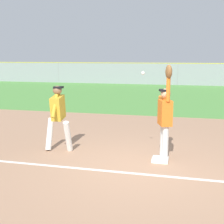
{
  "coord_description": "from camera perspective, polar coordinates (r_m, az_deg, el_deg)",
  "views": [
    {
      "loc": [
        1.03,
        -6.8,
        2.48
      ],
      "look_at": [
        -0.88,
        1.0,
        1.05
      ],
      "focal_mm": 51.02,
      "sensor_mm": 36.0,
      "label": 1
    }
  ],
  "objects": [
    {
      "name": "baseball",
      "position": [
        7.37,
        5.58,
        6.97
      ],
      "size": [
        0.07,
        0.07,
        0.07
      ],
      "primitive_type": "sphere",
      "color": "white"
    },
    {
      "name": "runner",
      "position": [
        8.34,
        -9.64,
        -0.29
      ],
      "size": [
        0.74,
        0.84,
        1.72
      ],
      "rotation": [
        0.0,
        0.0,
        0.06
      ],
      "color": "white",
      "rests_on": "ground_plane"
    },
    {
      "name": "ground_plane",
      "position": [
        7.31,
        4.94,
        -9.77
      ],
      "size": [
        66.61,
        66.61,
        0.0
      ],
      "primitive_type": "plane",
      "color": "tan"
    },
    {
      "name": "outfield_grass",
      "position": [
        20.44,
        10.81,
        2.96
      ],
      "size": [
        43.22,
        14.53,
        0.01
      ],
      "primitive_type": "cube",
      "color": "#549342",
      "rests_on": "ground_plane"
    },
    {
      "name": "outfield_fence",
      "position": [
        27.59,
        11.7,
        6.67
      ],
      "size": [
        43.3,
        0.08,
        1.87
      ],
      "color": "#93999E",
      "rests_on": "ground_plane"
    },
    {
      "name": "parked_car_tan",
      "position": [
        30.21,
        6.25,
        6.6
      ],
      "size": [
        4.5,
        2.31,
        1.25
      ],
      "rotation": [
        0.0,
        0.0,
        0.06
      ],
      "color": "tan",
      "rests_on": "ground_plane"
    },
    {
      "name": "first_base",
      "position": [
        7.73,
        8.63,
        -8.43
      ],
      "size": [
        0.38,
        0.38,
        0.08
      ],
      "primitive_type": "cube",
      "rotation": [
        0.0,
        0.0,
        -0.0
      ],
      "color": "white",
      "rests_on": "ground_plane"
    },
    {
      "name": "fielder",
      "position": [
        7.6,
        9.51,
        -0.35
      ],
      "size": [
        0.41,
        0.88,
        2.28
      ],
      "rotation": [
        0.0,
        0.0,
        3.47
      ],
      "color": "silver",
      "rests_on": "ground_plane"
    },
    {
      "name": "parked_car_black",
      "position": [
        31.6,
        -0.58,
        6.81
      ],
      "size": [
        4.57,
        2.47,
        1.25
      ],
      "rotation": [
        0.0,
        0.0,
        -0.1
      ],
      "color": "black",
      "rests_on": "ground_plane"
    },
    {
      "name": "parked_car_blue",
      "position": [
        29.88,
        14.96,
        6.29
      ],
      "size": [
        4.54,
        2.39,
        1.25
      ],
      "rotation": [
        0.0,
        0.0,
        0.08
      ],
      "color": "#23389E",
      "rests_on": "ground_plane"
    }
  ]
}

